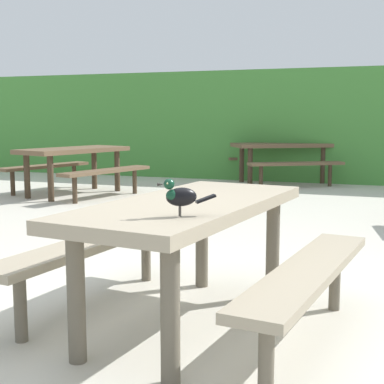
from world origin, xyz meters
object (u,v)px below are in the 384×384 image
(picnic_table_mid_left, at_px, (282,153))
(picnic_table_far_centre, at_px, (74,160))
(bird_grackle, at_px, (179,195))
(picnic_table_foreground, at_px, (190,232))

(picnic_table_mid_left, distance_m, picnic_table_far_centre, 3.90)
(picnic_table_mid_left, bearing_deg, bird_grackle, -83.13)
(picnic_table_foreground, distance_m, bird_grackle, 0.61)
(picnic_table_foreground, height_order, bird_grackle, bird_grackle)
(picnic_table_mid_left, xyz_separation_m, picnic_table_far_centre, (-2.80, -2.72, 0.00))
(picnic_table_foreground, relative_size, picnic_table_mid_left, 0.82)
(bird_grackle, bearing_deg, picnic_table_mid_left, 96.87)
(bird_grackle, distance_m, picnic_table_mid_left, 7.91)
(picnic_table_foreground, xyz_separation_m, picnic_table_far_centre, (-3.61, 4.61, 0.00))
(bird_grackle, height_order, picnic_table_mid_left, bird_grackle)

